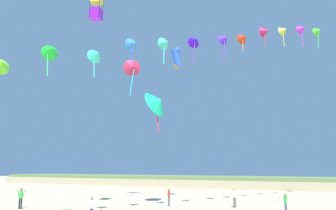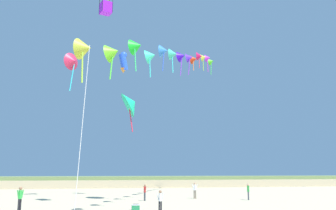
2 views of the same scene
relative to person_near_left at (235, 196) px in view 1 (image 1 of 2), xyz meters
The scene contains 11 objects.
dune_ridge 30.54m from the person_near_left, 94.61° to the left, with size 120.00×12.25×1.89m.
person_near_left is the anchor object (origin of this frame).
person_near_right 5.52m from the person_near_left, 29.77° to the right, with size 0.22×0.56×1.58m.
person_mid_center 13.22m from the person_near_left, 115.71° to the right, with size 0.50×0.32×1.52m.
person_far_left 18.18m from the person_near_left, 148.32° to the right, with size 0.43×0.54×1.74m.
person_far_right 5.80m from the person_near_left, 162.38° to the right, with size 0.23×0.54×1.56m.
kite_banner_string 13.99m from the person_near_left, 124.63° to the right, with size 18.74×35.48×20.17m.
large_kite_low_lead 19.88m from the person_near_left, 165.56° to the left, with size 1.92×1.90×4.56m.
large_kite_mid_trail 16.99m from the person_near_left, 153.25° to the left, with size 1.41×1.20×2.65m.
large_kite_high_solo 20.84m from the person_near_left, 143.26° to the right, with size 1.19×1.19×2.55m.
large_kite_outer_drift 11.22m from the person_near_left, 168.83° to the right, with size 2.12×2.74×4.34m.
Camera 1 is at (12.63, -14.10, 3.39)m, focal length 38.00 mm.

